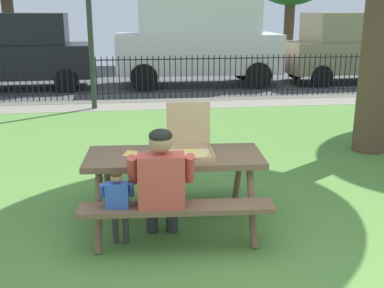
{
  "coord_description": "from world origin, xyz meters",
  "views": [
    {
      "loc": [
        -0.83,
        -3.63,
        2.21
      ],
      "look_at": [
        -0.15,
        1.42,
        0.75
      ],
      "focal_mm": 44.45,
      "sensor_mm": 36.0,
      "label": 1
    }
  ],
  "objects_px": {
    "adult_at_table": "(161,182)",
    "parked_car_right": "(358,46)",
    "parked_car_left": "(9,50)",
    "child_at_table": "(118,201)",
    "picnic_table_foreground": "(174,170)",
    "pizza_box_open": "(190,145)",
    "pizza_slice_on_table": "(134,154)",
    "parked_car_center": "(198,40)"
  },
  "relations": [
    {
      "from": "adult_at_table",
      "to": "parked_car_left",
      "type": "distance_m",
      "value": 10.45
    },
    {
      "from": "pizza_box_open",
      "to": "pizza_slice_on_table",
      "type": "xyz_separation_m",
      "value": [
        -0.57,
        0.07,
        -0.09
      ]
    },
    {
      "from": "parked_car_center",
      "to": "child_at_table",
      "type": "bearing_deg",
      "value": -102.47
    },
    {
      "from": "parked_car_center",
      "to": "parked_car_left",
      "type": "bearing_deg",
      "value": 180.0
    },
    {
      "from": "pizza_box_open",
      "to": "pizza_slice_on_table",
      "type": "bearing_deg",
      "value": 173.13
    },
    {
      "from": "pizza_box_open",
      "to": "parked_car_left",
      "type": "bearing_deg",
      "value": 112.45
    },
    {
      "from": "pizza_box_open",
      "to": "child_at_table",
      "type": "height_order",
      "value": "pizza_box_open"
    },
    {
      "from": "adult_at_table",
      "to": "child_at_table",
      "type": "xyz_separation_m",
      "value": [
        -0.4,
        -0.01,
        -0.16
      ]
    },
    {
      "from": "adult_at_table",
      "to": "parked_car_left",
      "type": "relative_size",
      "value": 0.25
    },
    {
      "from": "child_at_table",
      "to": "parked_car_center",
      "type": "relative_size",
      "value": 0.17
    },
    {
      "from": "picnic_table_foreground",
      "to": "child_at_table",
      "type": "xyz_separation_m",
      "value": [
        -0.57,
        -0.5,
        -0.1
      ]
    },
    {
      "from": "pizza_box_open",
      "to": "parked_car_left",
      "type": "distance_m",
      "value": 10.11
    },
    {
      "from": "pizza_slice_on_table",
      "to": "parked_car_left",
      "type": "bearing_deg",
      "value": 109.56
    },
    {
      "from": "picnic_table_foreground",
      "to": "pizza_slice_on_table",
      "type": "xyz_separation_m",
      "value": [
        -0.41,
        0.06,
        0.18
      ]
    },
    {
      "from": "adult_at_table",
      "to": "pizza_box_open",
      "type": "bearing_deg",
      "value": 55.69
    },
    {
      "from": "pizza_slice_on_table",
      "to": "child_at_table",
      "type": "distance_m",
      "value": 0.64
    },
    {
      "from": "pizza_slice_on_table",
      "to": "adult_at_table",
      "type": "distance_m",
      "value": 0.61
    },
    {
      "from": "adult_at_table",
      "to": "parked_car_right",
      "type": "xyz_separation_m",
      "value": [
        6.73,
        9.82,
        0.44
      ]
    },
    {
      "from": "pizza_box_open",
      "to": "picnic_table_foreground",
      "type": "bearing_deg",
      "value": 176.04
    },
    {
      "from": "picnic_table_foreground",
      "to": "pizza_slice_on_table",
      "type": "bearing_deg",
      "value": 172.0
    },
    {
      "from": "pizza_slice_on_table",
      "to": "parked_car_right",
      "type": "distance_m",
      "value": 11.61
    },
    {
      "from": "parked_car_left",
      "to": "parked_car_center",
      "type": "relative_size",
      "value": 0.99
    },
    {
      "from": "picnic_table_foreground",
      "to": "parked_car_left",
      "type": "distance_m",
      "value": 10.05
    },
    {
      "from": "parked_car_center",
      "to": "pizza_slice_on_table",
      "type": "bearing_deg",
      "value": -102.21
    },
    {
      "from": "picnic_table_foreground",
      "to": "child_at_table",
      "type": "distance_m",
      "value": 0.76
    },
    {
      "from": "picnic_table_foreground",
      "to": "parked_car_right",
      "type": "distance_m",
      "value": 11.42
    },
    {
      "from": "pizza_box_open",
      "to": "parked_car_center",
      "type": "distance_m",
      "value": 9.46
    },
    {
      "from": "parked_car_left",
      "to": "parked_car_right",
      "type": "distance_m",
      "value": 10.26
    },
    {
      "from": "pizza_slice_on_table",
      "to": "parked_car_left",
      "type": "relative_size",
      "value": 0.06
    },
    {
      "from": "child_at_table",
      "to": "picnic_table_foreground",
      "type": "bearing_deg",
      "value": 40.97
    },
    {
      "from": "child_at_table",
      "to": "parked_car_center",
      "type": "bearing_deg",
      "value": 77.53
    },
    {
      "from": "pizza_box_open",
      "to": "pizza_slice_on_table",
      "type": "distance_m",
      "value": 0.58
    },
    {
      "from": "pizza_box_open",
      "to": "child_at_table",
      "type": "xyz_separation_m",
      "value": [
        -0.73,
        -0.49,
        -0.37
      ]
    },
    {
      "from": "pizza_slice_on_table",
      "to": "parked_car_right",
      "type": "xyz_separation_m",
      "value": [
        6.97,
        9.28,
        0.32
      ]
    },
    {
      "from": "adult_at_table",
      "to": "parked_car_left",
      "type": "xyz_separation_m",
      "value": [
        -3.53,
        9.82,
        0.44
      ]
    },
    {
      "from": "pizza_slice_on_table",
      "to": "parked_car_right",
      "type": "bearing_deg",
      "value": 53.09
    },
    {
      "from": "picnic_table_foreground",
      "to": "adult_at_table",
      "type": "distance_m",
      "value": 0.52
    },
    {
      "from": "picnic_table_foreground",
      "to": "parked_car_right",
      "type": "relative_size",
      "value": 0.4
    },
    {
      "from": "parked_car_left",
      "to": "parked_car_center",
      "type": "bearing_deg",
      "value": -0.0
    },
    {
      "from": "picnic_table_foreground",
      "to": "pizza_slice_on_table",
      "type": "distance_m",
      "value": 0.45
    },
    {
      "from": "parked_car_left",
      "to": "adult_at_table",
      "type": "bearing_deg",
      "value": -70.22
    },
    {
      "from": "picnic_table_foreground",
      "to": "adult_at_table",
      "type": "height_order",
      "value": "adult_at_table"
    }
  ]
}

